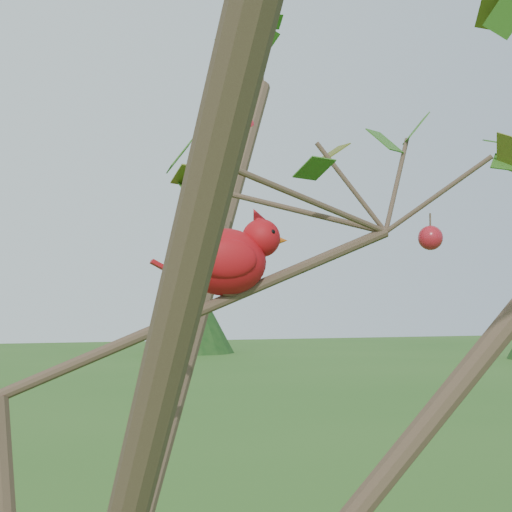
# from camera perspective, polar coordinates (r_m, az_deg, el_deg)

# --- Properties ---
(crabapple_tree) EXTENTS (2.35, 2.05, 2.95)m
(crabapple_tree) POSITION_cam_1_polar(r_m,az_deg,el_deg) (1.06, -14.06, -1.35)
(crabapple_tree) COLOR #432F24
(crabapple_tree) RESTS_ON ground
(cardinal) EXTENTS (0.22, 0.12, 0.15)m
(cardinal) POSITION_cam_1_polar(r_m,az_deg,el_deg) (1.21, -1.96, -0.18)
(cardinal) COLOR #AC0E11
(cardinal) RESTS_ON ground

